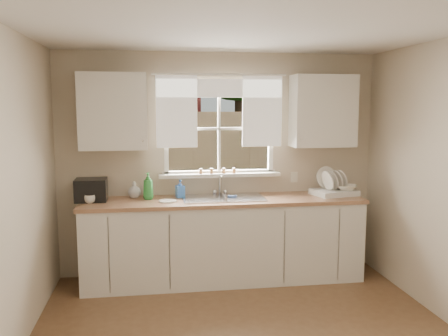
{
  "coord_description": "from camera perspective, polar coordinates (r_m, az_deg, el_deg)",
  "views": [
    {
      "loc": [
        -0.75,
        -3.3,
        1.92
      ],
      "look_at": [
        0.0,
        1.65,
        1.25
      ],
      "focal_mm": 38.0,
      "sensor_mm": 36.0,
      "label": 1
    }
  ],
  "objects": [
    {
      "name": "upper_cabinet_left",
      "position": [
        5.14,
        -13.17,
        6.64
      ],
      "size": [
        0.7,
        0.33,
        0.8
      ],
      "primitive_type": "cube",
      "color": "silver",
      "rests_on": "room_walls"
    },
    {
      "name": "soap_bottle_a",
      "position": [
        5.15,
        -9.11,
        -2.14
      ],
      "size": [
        0.14,
        0.14,
        0.29
      ],
      "primitive_type": "imported",
      "rotation": [
        0.0,
        0.0,
        -0.35
      ],
      "color": "green",
      "rests_on": "countertop"
    },
    {
      "name": "black_appliance",
      "position": [
        5.19,
        -15.69,
        -2.54
      ],
      "size": [
        0.33,
        0.28,
        0.24
      ],
      "primitive_type": "cube",
      "rotation": [
        0.0,
        0.0,
        0.01
      ],
      "color": "black",
      "rests_on": "countertop"
    },
    {
      "name": "dish_rack",
      "position": [
        5.49,
        13.06,
        -2.44
      ],
      "size": [
        0.52,
        0.43,
        0.31
      ],
      "color": "silver",
      "rests_on": "countertop"
    },
    {
      "name": "upper_cabinet_right",
      "position": [
        5.47,
        11.81,
        6.73
      ],
      "size": [
        0.7,
        0.33,
        0.8
      ],
      "primitive_type": "cube",
      "color": "silver",
      "rests_on": "room_walls"
    },
    {
      "name": "soap_bottle_c",
      "position": [
        5.27,
        -10.73,
        -2.58
      ],
      "size": [
        0.17,
        0.17,
        0.18
      ],
      "primitive_type": "imported",
      "rotation": [
        0.0,
        0.0,
        -0.26
      ],
      "color": "#EDEAC3",
      "rests_on": "countertop"
    },
    {
      "name": "sill_jars",
      "position": [
        5.34,
        -0.78,
        -0.34
      ],
      "size": [
        0.42,
        0.04,
        0.06
      ],
      "color": "brown",
      "rests_on": "window"
    },
    {
      "name": "bowl",
      "position": [
        5.49,
        14.52,
        -2.28
      ],
      "size": [
        0.3,
        0.3,
        0.06
      ],
      "primitive_type": "imported",
      "rotation": [
        0.0,
        0.0,
        -0.39
      ],
      "color": "white",
      "rests_on": "dish_rack"
    },
    {
      "name": "soap_bottle_b",
      "position": [
        5.21,
        -5.3,
        -2.49
      ],
      "size": [
        0.11,
        0.11,
        0.2
      ],
      "primitive_type": "imported",
      "rotation": [
        0.0,
        0.0,
        0.25
      ],
      "color": "#3876D5",
      "rests_on": "countertop"
    },
    {
      "name": "sink",
      "position": [
        5.18,
        -0.1,
        -4.43
      ],
      "size": [
        0.88,
        0.52,
        0.4
      ],
      "color": "#B7B7BC",
      "rests_on": "countertop"
    },
    {
      "name": "base_cabinets",
      "position": [
        5.25,
        -0.05,
        -8.81
      ],
      "size": [
        3.0,
        0.62,
        0.87
      ],
      "primitive_type": "cube",
      "color": "silver",
      "rests_on": "ground"
    },
    {
      "name": "window",
      "position": [
        5.37,
        -0.56,
        2.98
      ],
      "size": [
        1.38,
        0.16,
        1.06
      ],
      "color": "white",
      "rests_on": "room_walls"
    },
    {
      "name": "saucer",
      "position": [
        5.02,
        -6.78,
        -3.97
      ],
      "size": [
        0.19,
        0.19,
        0.01
      ],
      "primitive_type": "cylinder",
      "color": "white",
      "rests_on": "countertop"
    },
    {
      "name": "backyard",
      "position": [
        11.89,
        -2.18,
        15.04
      ],
      "size": [
        20.0,
        10.0,
        6.13
      ],
      "color": "#335421",
      "rests_on": "ground"
    },
    {
      "name": "cup",
      "position": [
        5.08,
        -15.83,
        -3.62
      ],
      "size": [
        0.14,
        0.14,
        0.09
      ],
      "primitive_type": "imported",
      "rotation": [
        0.0,
        0.0,
        -0.29
      ],
      "color": "silver",
      "rests_on": "countertop"
    },
    {
      "name": "wall_outlet",
      "position": [
        5.59,
        8.43,
        -1.1
      ],
      "size": [
        0.08,
        0.01,
        0.12
      ],
      "primitive_type": "cube",
      "color": "beige",
      "rests_on": "room_walls"
    },
    {
      "name": "curtains",
      "position": [
        5.3,
        -0.49,
        7.77
      ],
      "size": [
        1.5,
        0.03,
        0.81
      ],
      "color": "white",
      "rests_on": "room_walls"
    },
    {
      "name": "countertop",
      "position": [
        5.14,
        -0.05,
        -3.94
      ],
      "size": [
        3.04,
        0.65,
        0.04
      ],
      "primitive_type": "cube",
      "color": "#9E704F",
      "rests_on": "base_cabinets"
    },
    {
      "name": "ceiling",
      "position": [
        3.43,
        4.3,
        17.35
      ],
      "size": [
        3.6,
        4.0,
        0.02
      ],
      "primitive_type": "cube",
      "color": "silver",
      "rests_on": "room_walls"
    },
    {
      "name": "room_walls",
      "position": [
        3.39,
        4.34,
        -4.01
      ],
      "size": [
        3.62,
        4.02,
        2.5
      ],
      "color": "beige",
      "rests_on": "ground"
    }
  ]
}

